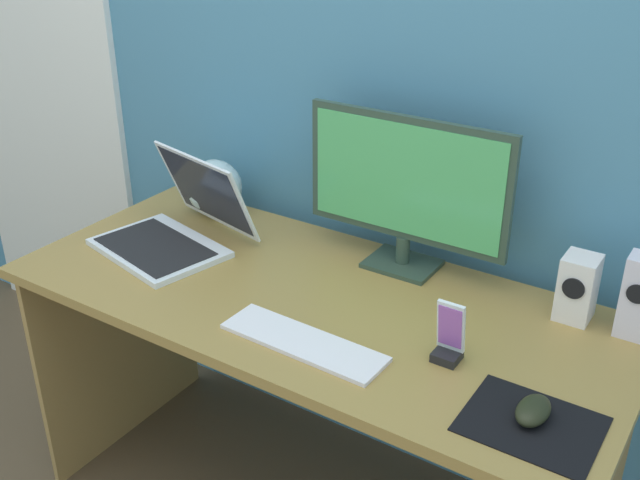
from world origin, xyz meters
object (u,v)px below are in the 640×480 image
(speaker_near_monitor, at_px, (578,288))
(keyboard_external, at_px, (303,342))
(speaker_right, at_px, (639,297))
(laptop, at_px, (175,228))
(mouse, at_px, (533,410))
(phone_in_dock, at_px, (449,340))
(monitor, at_px, (406,187))
(fishbowl, at_px, (214,187))

(speaker_near_monitor, relative_size, keyboard_external, 0.41)
(speaker_right, xyz_separation_m, laptop, (-1.16, -0.22, -0.05))
(laptop, bearing_deg, mouse, -9.52)
(keyboard_external, height_order, phone_in_dock, phone_in_dock)
(monitor, height_order, mouse, monitor)
(speaker_near_monitor, distance_m, keyboard_external, 0.64)
(monitor, relative_size, speaker_right, 2.82)
(speaker_near_monitor, bearing_deg, mouse, -84.19)
(laptop, bearing_deg, speaker_right, 10.91)
(fishbowl, bearing_deg, laptop, -77.29)
(phone_in_dock, bearing_deg, mouse, -23.16)
(speaker_near_monitor, xyz_separation_m, laptop, (-1.03, -0.22, -0.03))
(monitor, height_order, fishbowl, monitor)
(mouse, height_order, phone_in_dock, phone_in_dock)
(monitor, distance_m, mouse, 0.67)
(monitor, bearing_deg, speaker_near_monitor, -0.68)
(monitor, height_order, laptop, monitor)
(speaker_near_monitor, height_order, phone_in_dock, speaker_near_monitor)
(speaker_near_monitor, distance_m, fishbowl, 1.08)
(speaker_right, height_order, fishbowl, speaker_right)
(phone_in_dock, bearing_deg, fishbowl, 160.68)
(mouse, bearing_deg, keyboard_external, -174.89)
(speaker_right, xyz_separation_m, mouse, (-0.09, -0.40, -0.08))
(fishbowl, relative_size, mouse, 1.66)
(speaker_right, bearing_deg, speaker_near_monitor, -179.95)
(speaker_right, bearing_deg, monitor, 179.49)
(speaker_right, bearing_deg, phone_in_dock, -134.39)
(laptop, relative_size, mouse, 4.13)
(monitor, height_order, speaker_near_monitor, monitor)
(speaker_right, relative_size, speaker_near_monitor, 1.24)
(fishbowl, bearing_deg, speaker_right, -0.34)
(fishbowl, height_order, phone_in_dock, fishbowl)
(speaker_near_monitor, bearing_deg, keyboard_external, -136.86)
(speaker_near_monitor, bearing_deg, laptop, -167.77)
(speaker_right, height_order, phone_in_dock, speaker_right)
(monitor, distance_m, speaker_near_monitor, 0.47)
(monitor, relative_size, fishbowl, 3.29)
(keyboard_external, bearing_deg, monitor, 89.85)
(speaker_near_monitor, bearing_deg, speaker_right, 0.05)
(speaker_right, xyz_separation_m, fishbowl, (-1.21, 0.01, -0.02))
(laptop, height_order, fishbowl, laptop)
(keyboard_external, bearing_deg, speaker_right, 37.85)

